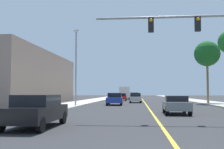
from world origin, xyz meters
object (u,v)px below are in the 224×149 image
(car_silver, at_px, (135,98))
(car_black, at_px, (36,110))
(delivery_truck, at_px, (125,92))
(car_gray, at_px, (176,104))
(street_lamp, at_px, (76,63))
(car_blue, at_px, (115,99))
(car_red, at_px, (122,97))
(palm_far, at_px, (207,54))
(car_white, at_px, (134,96))

(car_silver, distance_m, car_black, 30.59)
(car_silver, xyz_separation_m, delivery_truck, (-2.65, 22.08, 0.78))
(car_gray, bearing_deg, street_lamp, 137.68)
(street_lamp, relative_size, car_silver, 1.87)
(car_gray, height_order, delivery_truck, delivery_truck)
(car_blue, relative_size, car_red, 1.19)
(street_lamp, xyz_separation_m, car_gray, (9.67, -9.31, -4.12))
(car_silver, xyz_separation_m, car_black, (-4.30, -30.29, 0.00))
(palm_far, relative_size, delivery_truck, 1.06)
(car_black, relative_size, car_red, 1.10)
(car_gray, distance_m, delivery_truck, 44.40)
(street_lamp, bearing_deg, palm_far, 28.85)
(palm_far, xyz_separation_m, car_blue, (-12.61, -4.83, -6.18))
(car_black, bearing_deg, car_white, -95.45)
(street_lamp, distance_m, car_gray, 14.04)
(palm_far, height_order, car_white, palm_far)
(street_lamp, bearing_deg, car_black, -82.80)
(street_lamp, relative_size, car_white, 1.83)
(street_lamp, height_order, car_white, street_lamp)
(delivery_truck, bearing_deg, car_blue, -90.63)
(street_lamp, relative_size, delivery_truck, 1.04)
(street_lamp, xyz_separation_m, delivery_truck, (3.88, 34.70, -3.27))
(palm_far, height_order, car_silver, palm_far)
(car_silver, xyz_separation_m, car_gray, (3.14, -21.93, -0.07))
(car_silver, bearing_deg, car_red, 105.51)
(car_black, distance_m, delivery_truck, 52.40)
(car_blue, height_order, car_black, car_blue)
(car_white, xyz_separation_m, car_blue, (-2.23, -18.61, -0.02))
(street_lamp, distance_m, car_blue, 7.14)
(car_red, bearing_deg, car_black, -93.77)
(car_gray, xyz_separation_m, car_red, (-5.74, 30.62, 0.03))
(car_gray, bearing_deg, delivery_truck, 99.07)
(car_white, relative_size, car_blue, 0.99)
(car_silver, height_order, car_gray, car_silver)
(car_silver, relative_size, car_black, 1.05)
(car_white, relative_size, car_red, 1.19)
(palm_far, distance_m, car_gray, 20.68)
(street_lamp, relative_size, car_gray, 2.15)
(car_white, relative_size, car_black, 1.08)
(street_lamp, relative_size, car_red, 2.17)
(street_lamp, relative_size, palm_far, 0.98)
(street_lamp, height_order, car_red, street_lamp)
(palm_far, bearing_deg, car_red, 136.17)
(delivery_truck, bearing_deg, car_black, -92.65)
(car_red, bearing_deg, car_white, 33.90)
(delivery_truck, bearing_deg, car_red, -90.63)
(palm_far, distance_m, car_white, 18.32)
(street_lamp, height_order, car_black, street_lamp)
(car_white, bearing_deg, car_gray, -85.78)
(car_white, relative_size, delivery_truck, 0.57)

